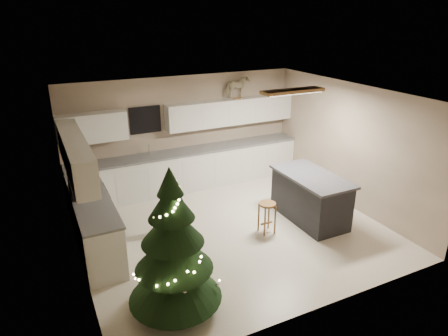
{
  "coord_description": "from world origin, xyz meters",
  "views": [
    {
      "loc": [
        -3.1,
        -5.99,
        3.91
      ],
      "look_at": [
        0.0,
        0.35,
        1.15
      ],
      "focal_mm": 32.0,
      "sensor_mm": 36.0,
      "label": 1
    }
  ],
  "objects_px": {
    "island": "(310,197)",
    "christmas_tree": "(174,254)",
    "toddler": "(177,210)",
    "bar_stool": "(267,210)",
    "rocking_horse": "(237,87)"
  },
  "relations": [
    {
      "from": "toddler",
      "to": "christmas_tree",
      "type": "bearing_deg",
      "value": -137.36
    },
    {
      "from": "island",
      "to": "christmas_tree",
      "type": "bearing_deg",
      "value": -158.4
    },
    {
      "from": "island",
      "to": "toddler",
      "type": "relative_size",
      "value": 1.87
    },
    {
      "from": "island",
      "to": "rocking_horse",
      "type": "bearing_deg",
      "value": 96.1
    },
    {
      "from": "christmas_tree",
      "to": "rocking_horse",
      "type": "relative_size",
      "value": 3.37
    },
    {
      "from": "bar_stool",
      "to": "christmas_tree",
      "type": "relative_size",
      "value": 0.28
    },
    {
      "from": "bar_stool",
      "to": "rocking_horse",
      "type": "bearing_deg",
      "value": 74.04
    },
    {
      "from": "island",
      "to": "christmas_tree",
      "type": "height_order",
      "value": "christmas_tree"
    },
    {
      "from": "toddler",
      "to": "rocking_horse",
      "type": "height_order",
      "value": "rocking_horse"
    },
    {
      "from": "island",
      "to": "christmas_tree",
      "type": "relative_size",
      "value": 0.79
    },
    {
      "from": "bar_stool",
      "to": "christmas_tree",
      "type": "xyz_separation_m",
      "value": [
        -2.25,
        -1.23,
        0.42
      ]
    },
    {
      "from": "island",
      "to": "bar_stool",
      "type": "relative_size",
      "value": 2.79
    },
    {
      "from": "christmas_tree",
      "to": "bar_stool",
      "type": "bearing_deg",
      "value": 28.63
    },
    {
      "from": "toddler",
      "to": "rocking_horse",
      "type": "bearing_deg",
      "value": 13.74
    },
    {
      "from": "rocking_horse",
      "to": "christmas_tree",
      "type": "bearing_deg",
      "value": 132.48
    }
  ]
}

